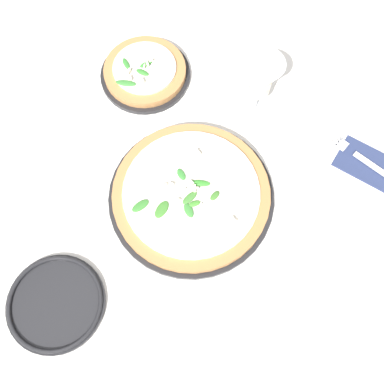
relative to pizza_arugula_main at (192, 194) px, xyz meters
name	(u,v)px	position (x,y,z in m)	size (l,w,h in m)	color
ground_plane	(187,195)	(0.01, 0.00, -0.02)	(6.00, 6.00, 0.00)	silver
pizza_arugula_main	(192,194)	(0.00, 0.00, 0.00)	(0.34, 0.34, 0.05)	black
pizza_personal_side	(145,72)	(0.29, -0.15, 0.00)	(0.21, 0.21, 0.05)	black
wine_glass	(261,80)	(0.04, -0.25, 0.10)	(0.09, 0.09, 0.17)	white
napkin	(367,164)	(-0.23, -0.31, -0.01)	(0.14, 0.11, 0.01)	navy
fork	(365,161)	(-0.22, -0.31, -0.01)	(0.22, 0.02, 0.00)	silver
side_plate_white	(56,303)	(0.05, 0.34, -0.01)	(0.19, 0.19, 0.02)	black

